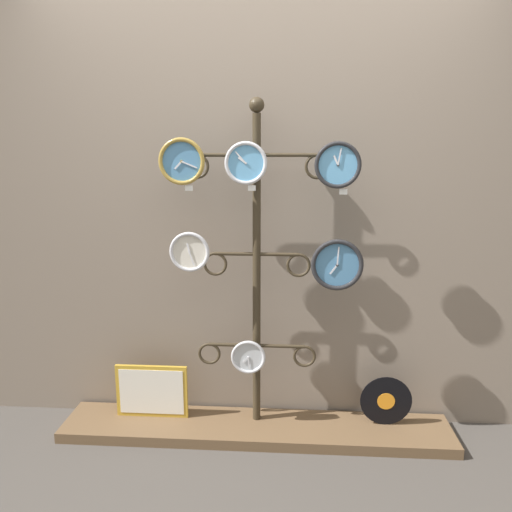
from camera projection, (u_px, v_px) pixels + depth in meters
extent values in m
plane|color=#47423D|center=(251.00, 472.00, 2.51)|extent=(12.00, 12.00, 0.00)
cube|color=gray|center=(259.00, 184.00, 2.77)|extent=(4.40, 0.04, 2.80)
cube|color=brown|center=(256.00, 429.00, 2.84)|extent=(2.20, 0.36, 0.06)
cylinder|color=#382D1E|center=(257.00, 426.00, 2.91)|extent=(0.41, 0.41, 0.02)
cylinder|color=#382D1E|center=(257.00, 279.00, 2.72)|extent=(0.04, 0.04, 1.75)
sphere|color=#382D1E|center=(257.00, 105.00, 2.53)|extent=(0.08, 0.08, 0.08)
cylinder|color=#382D1E|center=(226.00, 155.00, 2.59)|extent=(0.32, 0.02, 0.02)
torus|color=#382D1E|center=(197.00, 166.00, 2.62)|extent=(0.13, 0.02, 0.13)
cylinder|color=#382D1E|center=(287.00, 155.00, 2.57)|extent=(0.32, 0.02, 0.02)
torus|color=#382D1E|center=(317.00, 167.00, 2.57)|extent=(0.13, 0.02, 0.13)
cylinder|color=#382D1E|center=(236.00, 254.00, 2.70)|extent=(0.23, 0.02, 0.02)
torus|color=#382D1E|center=(215.00, 264.00, 2.72)|extent=(0.13, 0.02, 0.13)
cylinder|color=#382D1E|center=(278.00, 254.00, 2.69)|extent=(0.23, 0.02, 0.02)
torus|color=#382D1E|center=(298.00, 265.00, 2.69)|extent=(0.13, 0.02, 0.13)
cylinder|color=#382D1E|center=(233.00, 345.00, 2.81)|extent=(0.27, 0.02, 0.02)
torus|color=#382D1E|center=(209.00, 354.00, 2.83)|extent=(0.13, 0.02, 0.13)
cylinder|color=#382D1E|center=(281.00, 346.00, 2.79)|extent=(0.27, 0.02, 0.02)
torus|color=#382D1E|center=(304.00, 356.00, 2.80)|extent=(0.13, 0.02, 0.13)
cylinder|color=#4C84B2|center=(182.00, 161.00, 2.54)|extent=(0.22, 0.02, 0.22)
torus|color=#A58438|center=(182.00, 161.00, 2.52)|extent=(0.24, 0.02, 0.24)
cylinder|color=#A58438|center=(182.00, 161.00, 2.52)|extent=(0.01, 0.01, 0.01)
cube|color=silver|center=(178.00, 165.00, 2.53)|extent=(0.04, 0.00, 0.04)
cube|color=silver|center=(189.00, 165.00, 2.52)|extent=(0.08, 0.00, 0.04)
cylinder|color=#60A8DB|center=(246.00, 163.00, 2.53)|extent=(0.20, 0.02, 0.20)
torus|color=silver|center=(246.00, 163.00, 2.52)|extent=(0.22, 0.02, 0.22)
cylinder|color=silver|center=(246.00, 163.00, 2.52)|extent=(0.01, 0.01, 0.01)
cube|color=silver|center=(242.00, 160.00, 2.51)|extent=(0.04, 0.00, 0.04)
cube|color=silver|center=(241.00, 157.00, 2.51)|extent=(0.06, 0.00, 0.06)
cylinder|color=#60A8DB|center=(338.00, 165.00, 2.49)|extent=(0.21, 0.02, 0.21)
torus|color=#262628|center=(338.00, 165.00, 2.47)|extent=(0.23, 0.02, 0.23)
cylinder|color=#262628|center=(338.00, 165.00, 2.47)|extent=(0.01, 0.01, 0.01)
cube|color=silver|center=(336.00, 160.00, 2.47)|extent=(0.03, 0.00, 0.05)
cube|color=silver|center=(340.00, 157.00, 2.46)|extent=(0.02, 0.00, 0.08)
cylinder|color=silver|center=(190.00, 251.00, 2.63)|extent=(0.19, 0.02, 0.19)
torus|color=silver|center=(189.00, 252.00, 2.62)|extent=(0.21, 0.02, 0.21)
cylinder|color=silver|center=(189.00, 252.00, 2.62)|extent=(0.01, 0.01, 0.01)
cube|color=silver|center=(188.00, 248.00, 2.61)|extent=(0.02, 0.00, 0.05)
cube|color=silver|center=(192.00, 259.00, 2.62)|extent=(0.03, 0.00, 0.07)
cylinder|color=#4C84B2|center=(337.00, 264.00, 2.58)|extent=(0.25, 0.02, 0.25)
torus|color=#262628|center=(337.00, 265.00, 2.57)|extent=(0.27, 0.02, 0.27)
cylinder|color=#262628|center=(337.00, 265.00, 2.57)|extent=(0.01, 0.01, 0.01)
cube|color=silver|center=(334.00, 270.00, 2.57)|extent=(0.04, 0.00, 0.05)
cube|color=silver|center=(338.00, 256.00, 2.55)|extent=(0.01, 0.00, 0.10)
cylinder|color=silver|center=(248.00, 356.00, 2.75)|extent=(0.17, 0.02, 0.17)
torus|color=silver|center=(248.00, 357.00, 2.73)|extent=(0.19, 0.02, 0.19)
cylinder|color=silver|center=(248.00, 357.00, 2.73)|extent=(0.01, 0.01, 0.01)
cube|color=silver|center=(246.00, 360.00, 2.74)|extent=(0.03, 0.00, 0.04)
cube|color=silver|center=(249.00, 363.00, 2.74)|extent=(0.01, 0.00, 0.07)
cylinder|color=black|center=(386.00, 401.00, 2.80)|extent=(0.29, 0.01, 0.29)
cylinder|color=orange|center=(386.00, 401.00, 2.80)|extent=(0.10, 0.00, 0.10)
cube|color=gold|center=(152.00, 391.00, 2.89)|extent=(0.42, 0.02, 0.31)
cube|color=white|center=(151.00, 392.00, 2.88)|extent=(0.37, 0.00, 0.27)
cube|color=white|center=(189.00, 188.00, 2.55)|extent=(0.04, 0.00, 0.03)
cube|color=white|center=(252.00, 188.00, 2.54)|extent=(0.04, 0.00, 0.03)
cube|color=white|center=(343.00, 192.00, 2.51)|extent=(0.04, 0.00, 0.03)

